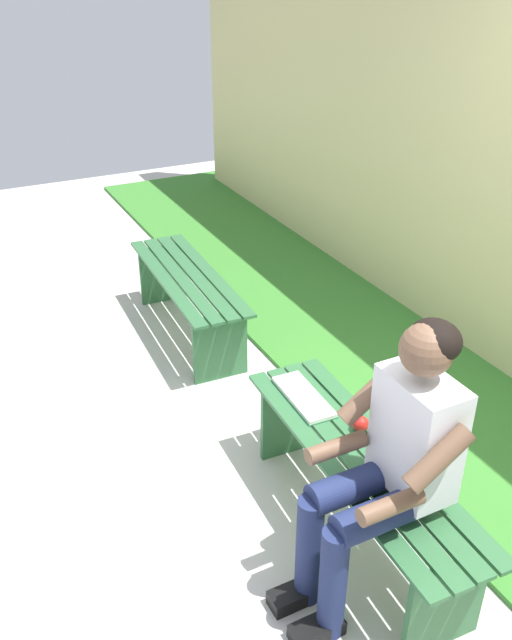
{
  "coord_description": "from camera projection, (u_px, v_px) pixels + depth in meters",
  "views": [
    {
      "loc": [
        -1.86,
        1.45,
        2.43
      ],
      "look_at": [
        0.72,
        0.15,
        0.82
      ],
      "focal_mm": 38.02,
      "sensor_mm": 36.0,
      "label": 1
    }
  ],
  "objects": [
    {
      "name": "ground_plane",
      "position": [
        88.0,
        467.0,
        3.62
      ],
      "size": [
        10.0,
        7.0,
        0.04
      ],
      "primitive_type": "cube",
      "color": "beige"
    },
    {
      "name": "grass_strip",
      "position": [
        418.0,
        362.0,
        4.47
      ],
      "size": [
        9.0,
        1.71,
        0.03
      ],
      "primitive_type": "cube",
      "color": "#387A2D",
      "rests_on": "ground"
    },
    {
      "name": "bench_near",
      "position": [
        358.0,
        475.0,
        3.03
      ],
      "size": [
        1.54,
        0.46,
        0.47
      ],
      "rotation": [
        0.0,
        0.0,
        -0.04
      ],
      "color": "#2D6038",
      "rests_on": "ground"
    },
    {
      "name": "bench_far",
      "position": [
        188.0,
        291.0,
        4.63
      ],
      "size": [
        1.44,
        0.46,
        0.47
      ],
      "rotation": [
        0.0,
        0.0,
        -0.04
      ],
      "color": "#2D6038",
      "rests_on": "ground"
    },
    {
      "name": "person_seated",
      "position": [
        388.0,
        461.0,
        2.57
      ],
      "size": [
        0.5,
        0.69,
        1.28
      ],
      "color": "silver",
      "rests_on": "ground"
    },
    {
      "name": "apple",
      "position": [
        361.0,
        424.0,
        3.09
      ],
      "size": [
        0.08,
        0.08,
        0.08
      ],
      "primitive_type": "sphere",
      "color": "red",
      "rests_on": "bench_near"
    },
    {
      "name": "book_open",
      "position": [
        303.0,
        397.0,
        3.32
      ],
      "size": [
        0.42,
        0.18,
        0.02
      ],
      "rotation": [
        0.0,
        0.0,
        -0.04
      ],
      "color": "white",
      "rests_on": "bench_near"
    }
  ]
}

